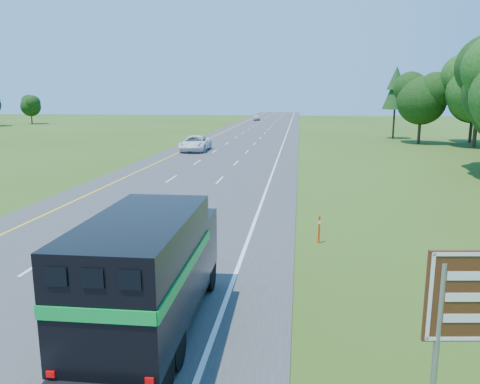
{
  "coord_description": "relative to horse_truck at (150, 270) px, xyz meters",
  "views": [
    {
      "loc": [
        7.58,
        -4.47,
        6.09
      ],
      "look_at": [
        4.8,
        17.47,
        1.55
      ],
      "focal_mm": 35.0,
      "sensor_mm": 36.0,
      "label": 1
    }
  ],
  "objects": [
    {
      "name": "far_car",
      "position": [
        -7.28,
        109.52,
        -1.01
      ],
      "size": [
        2.03,
        4.44,
        1.47
      ],
      "primitive_type": "imported",
      "rotation": [
        0.0,
        0.0,
        0.07
      ],
      "color": "silver",
      "rests_on": "road"
    },
    {
      "name": "delineator",
      "position": [
        4.59,
        8.43,
        -1.15
      ],
      "size": [
        0.1,
        0.05,
        1.18
      ],
      "color": "red",
      "rests_on": "ground"
    },
    {
      "name": "horse_truck",
      "position": [
        0.0,
        0.0,
        0.0
      ],
      "size": [
        2.46,
        7.42,
        3.27
      ],
      "rotation": [
        0.0,
        0.0,
        0.02
      ],
      "color": "black",
      "rests_on": "road"
    },
    {
      "name": "road",
      "position": [
        -3.92,
        43.72,
        -1.77
      ],
      "size": [
        15.0,
        260.0,
        0.04
      ],
      "primitive_type": "cube",
      "color": "#38383A",
      "rests_on": "ground"
    },
    {
      "name": "lane_markings",
      "position": [
        -3.92,
        43.72,
        -1.74
      ],
      "size": [
        11.15,
        260.0,
        0.01
      ],
      "color": "yellow",
      "rests_on": "road"
    },
    {
      "name": "white_suv",
      "position": [
        -7.94,
        40.78,
        -0.89
      ],
      "size": [
        2.93,
        6.21,
        1.71
      ],
      "primitive_type": "imported",
      "rotation": [
        0.0,
        0.0,
        0.01
      ],
      "color": "white",
      "rests_on": "road"
    }
  ]
}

